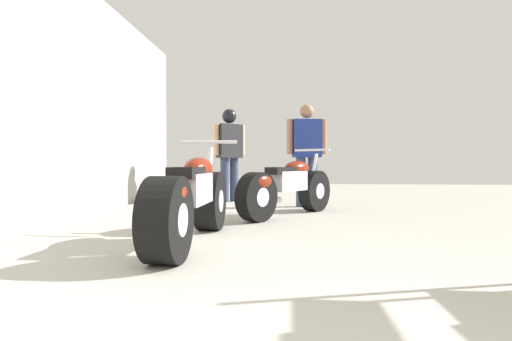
{
  "coord_description": "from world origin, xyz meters",
  "views": [
    {
      "loc": [
        -0.2,
        -0.72,
        0.71
      ],
      "look_at": [
        -0.59,
        3.98,
        0.62
      ],
      "focal_mm": 27.56,
      "sensor_mm": 36.0,
      "label": 1
    }
  ],
  "objects_px": {
    "motorcycle_maroon_cruiser": "(191,200)",
    "motorcycle_black_naked": "(287,187)",
    "mechanic_in_blue": "(307,149)",
    "mechanic_with_helmet": "(229,146)"
  },
  "relations": [
    {
      "from": "motorcycle_black_naked",
      "to": "mechanic_in_blue",
      "type": "height_order",
      "value": "mechanic_in_blue"
    },
    {
      "from": "mechanic_with_helmet",
      "to": "motorcycle_black_naked",
      "type": "bearing_deg",
      "value": -61.18
    },
    {
      "from": "mechanic_in_blue",
      "to": "motorcycle_black_naked",
      "type": "bearing_deg",
      "value": -104.9
    },
    {
      "from": "mechanic_in_blue",
      "to": "mechanic_with_helmet",
      "type": "distance_m",
      "value": 1.57
    },
    {
      "from": "motorcycle_maroon_cruiser",
      "to": "mechanic_in_blue",
      "type": "xyz_separation_m",
      "value": [
        1.14,
        3.1,
        0.56
      ]
    },
    {
      "from": "motorcycle_maroon_cruiser",
      "to": "mechanic_with_helmet",
      "type": "xyz_separation_m",
      "value": [
        -0.25,
        3.84,
        0.64
      ]
    },
    {
      "from": "motorcycle_maroon_cruiser",
      "to": "motorcycle_black_naked",
      "type": "height_order",
      "value": "motorcycle_maroon_cruiser"
    },
    {
      "from": "mechanic_in_blue",
      "to": "mechanic_with_helmet",
      "type": "height_order",
      "value": "mechanic_with_helmet"
    },
    {
      "from": "motorcycle_black_naked",
      "to": "mechanic_with_helmet",
      "type": "height_order",
      "value": "mechanic_with_helmet"
    },
    {
      "from": "motorcycle_black_naked",
      "to": "mechanic_in_blue",
      "type": "relative_size",
      "value": 1.04
    }
  ]
}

